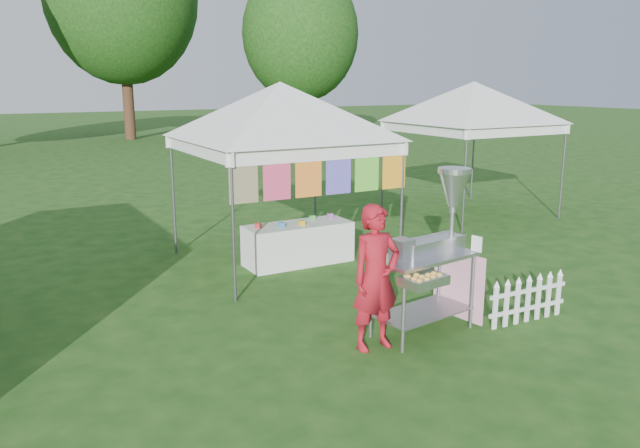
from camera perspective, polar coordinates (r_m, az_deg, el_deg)
ground at (r=7.83m, az=7.96°, el=-9.80°), size 120.00×120.00×0.00m
canopy_main at (r=10.22m, az=-3.67°, el=12.79°), size 4.24×4.24×3.45m
canopy_right at (r=14.60m, az=13.91°, el=12.51°), size 4.24×4.24×3.45m
tree_right at (r=31.32m, az=-1.82°, el=16.93°), size 5.60×5.60×8.42m
donut_cart at (r=7.64m, az=10.68°, el=-1.26°), size 1.43×1.15×1.98m
vendor at (r=7.09m, az=5.14°, el=-4.92°), size 0.61×0.40×1.68m
picket_fence at (r=8.41m, az=18.47°, el=-6.65°), size 1.26×0.07×0.56m
display_table at (r=10.50m, az=-2.01°, el=-1.80°), size 1.80×0.70×0.68m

